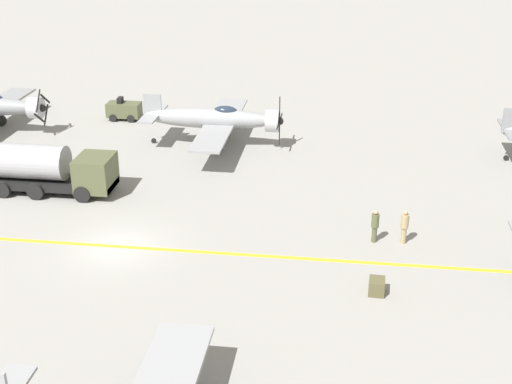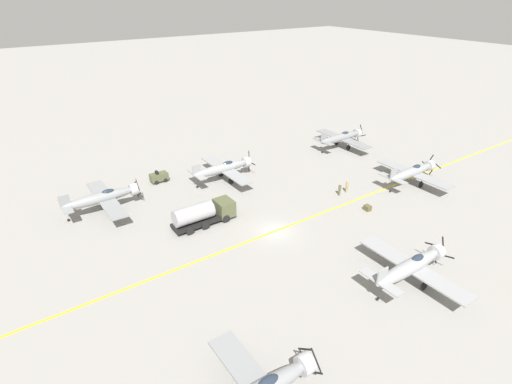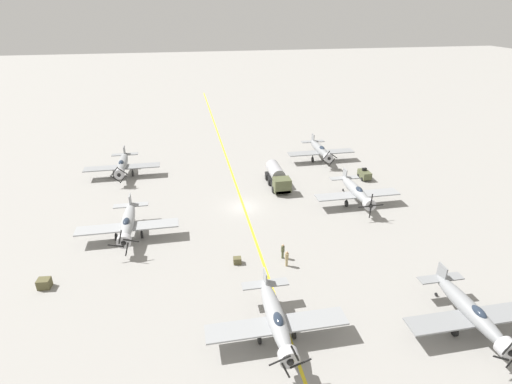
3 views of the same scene
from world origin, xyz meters
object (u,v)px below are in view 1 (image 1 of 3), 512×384
at_px(fuel_tanker, 49,169).
at_px(ground_crew_inspecting, 375,225).
at_px(supply_crate_mid_lane, 377,286).
at_px(tow_tractor, 124,110).
at_px(airplane_mid_left, 215,119).
at_px(ground_crew_walking, 405,225).

xyz_separation_m(fuel_tanker, ground_crew_inspecting, (4.01, 19.33, -0.52)).
relative_size(ground_crew_inspecting, supply_crate_mid_lane, 2.10).
height_order(tow_tractor, ground_crew_inspecting, ground_crew_inspecting).
xyz_separation_m(ground_crew_inspecting, supply_crate_mid_lane, (5.15, 0.02, -0.63)).
height_order(airplane_mid_left, ground_crew_walking, airplane_mid_left).
xyz_separation_m(tow_tractor, supply_crate_mid_lane, (23.74, 19.29, -0.43)).
relative_size(airplane_mid_left, ground_crew_inspecting, 6.60).
relative_size(airplane_mid_left, tow_tractor, 4.62).
distance_m(airplane_mid_left, tow_tractor, 9.88).
distance_m(tow_tractor, ground_crew_walking, 27.84).
xyz_separation_m(ground_crew_walking, ground_crew_inspecting, (0.06, -1.51, -0.03)).
bearing_deg(ground_crew_walking, airplane_mid_left, -137.11).
bearing_deg(ground_crew_walking, fuel_tanker, -100.73).
bearing_deg(ground_crew_inspecting, airplane_mid_left, -140.91).
bearing_deg(ground_crew_inspecting, supply_crate_mid_lane, 0.27).
relative_size(fuel_tanker, ground_crew_walking, 4.28).
bearing_deg(airplane_mid_left, fuel_tanker, -24.81).
height_order(fuel_tanker, supply_crate_mid_lane, fuel_tanker).
bearing_deg(tow_tractor, airplane_mid_left, 58.30).
distance_m(tow_tractor, ground_crew_inspecting, 26.78).
xyz_separation_m(fuel_tanker, supply_crate_mid_lane, (9.16, 19.36, -1.15)).
bearing_deg(fuel_tanker, tow_tractor, 179.74).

